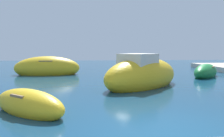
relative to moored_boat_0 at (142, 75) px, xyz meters
The scene contains 5 objects.
ground 7.48m from the moored_boat_0, 97.27° to the right, with size 80.00×80.00×0.00m, color navy.
moored_boat_0 is the anchor object (origin of this frame).
moored_boat_3 9.90m from the moored_boat_0, 134.12° to the left, with size 5.66×2.55×2.05m.
moored_boat_7 7.58m from the moored_boat_0, 36.80° to the left, with size 3.83×4.32×1.33m.
moored_boat_8 7.47m from the moored_boat_0, 133.36° to the right, with size 3.40×3.16×1.08m.
Camera 1 is at (-1.91, -6.34, 2.22)m, focal length 38.07 mm.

